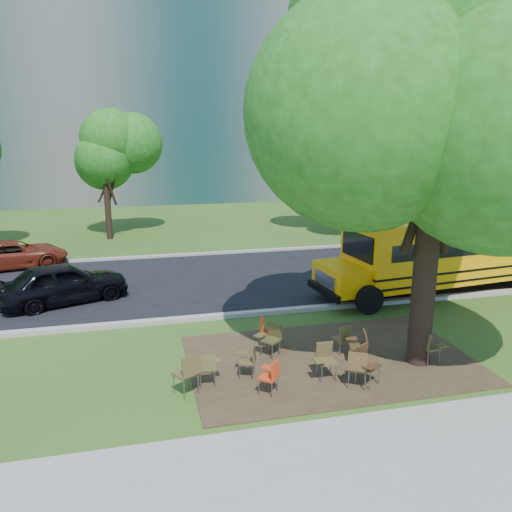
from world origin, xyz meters
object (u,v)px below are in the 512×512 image
object	(u,v)px
school_bus	(474,246)
chair_6	(360,343)
chair_1	(208,366)
chair_4	(359,365)
chair_10	(267,329)
black_car	(64,283)
bg_car_red	(14,254)
chair_7	(429,344)
chair_5	(365,361)
chair_8	(249,358)
chair_9	(271,336)
main_tree	(439,102)
chair_2	(271,374)
chair_3	(325,357)
chair_11	(343,336)
chair_0	(188,370)

from	to	relation	value
school_bus	chair_6	size ratio (longest dim) A/B	13.21
chair_1	chair_4	size ratio (longest dim) A/B	0.89
chair_6	school_bus	bearing A→B (deg)	-38.16
chair_4	chair_10	xyz separation A→B (m)	(-1.44, 2.54, -0.03)
black_car	bg_car_red	world-z (taller)	black_car
chair_6	chair_1	bearing A→B (deg)	110.71
chair_6	chair_7	world-z (taller)	chair_7
chair_5	chair_6	xyz separation A→B (m)	(0.36, 1.06, -0.06)
chair_7	chair_8	distance (m)	4.42
school_bus	chair_4	world-z (taller)	school_bus
chair_1	chair_9	xyz separation A→B (m)	(1.78, 1.22, 0.03)
main_tree	chair_10	xyz separation A→B (m)	(-3.42, 1.71, -5.65)
chair_2	chair_10	distance (m)	2.40
chair_5	bg_car_red	world-z (taller)	bg_car_red
black_car	chair_3	bearing A→B (deg)	-157.97
chair_5	main_tree	bearing A→B (deg)	170.92
chair_8	chair_2	bearing A→B (deg)	-143.65
chair_7	chair_4	bearing A→B (deg)	-80.27
school_bus	chair_8	xyz separation A→B (m)	(-9.47, -4.88, -1.08)
chair_1	chair_3	world-z (taller)	chair_3
chair_7	chair_10	bearing A→B (deg)	-125.05
chair_3	chair_9	xyz separation A→B (m)	(-0.88, 1.48, -0.00)
chair_10	chair_11	bearing A→B (deg)	71.39
school_bus	chair_0	bearing A→B (deg)	-160.11
chair_2	chair_10	world-z (taller)	chair_10
chair_6	chair_8	world-z (taller)	chair_6
main_tree	chair_11	bearing A→B (deg)	149.99
bg_car_red	chair_9	bearing A→B (deg)	-157.41
main_tree	bg_car_red	distance (m)	17.60
main_tree	chair_2	world-z (taller)	main_tree
chair_7	chair_11	size ratio (longest dim) A/B	1.10
main_tree	chair_10	size ratio (longest dim) A/B	11.28
chair_6	chair_11	xyz separation A→B (m)	(-0.18, 0.58, -0.04)
school_bus	chair_10	xyz separation A→B (m)	(-8.66, -3.42, -1.03)
chair_3	chair_9	size ratio (longest dim) A/B	1.00
main_tree	chair_7	world-z (taller)	main_tree
chair_8	chair_1	bearing A→B (deg)	120.95
chair_4	bg_car_red	xyz separation A→B (m)	(-9.68, 12.77, 0.02)
school_bus	chair_7	xyz separation A→B (m)	(-5.07, -5.29, -1.03)
chair_1	chair_3	bearing A→B (deg)	-2.32
main_tree	black_car	xyz separation A→B (m)	(-9.05, 6.75, -5.49)
main_tree	chair_4	bearing A→B (deg)	-157.18
school_bus	chair_3	world-z (taller)	school_bus
chair_4	chair_11	distance (m)	1.80
chair_0	black_car	size ratio (longest dim) A/B	0.24
chair_5	chair_4	bearing A→B (deg)	-2.55
chair_1	black_car	bearing A→B (deg)	123.01
chair_6	black_car	world-z (taller)	black_car
school_bus	chair_8	bearing A→B (deg)	-159.06
chair_2	chair_7	xyz separation A→B (m)	(4.11, 0.47, 0.05)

